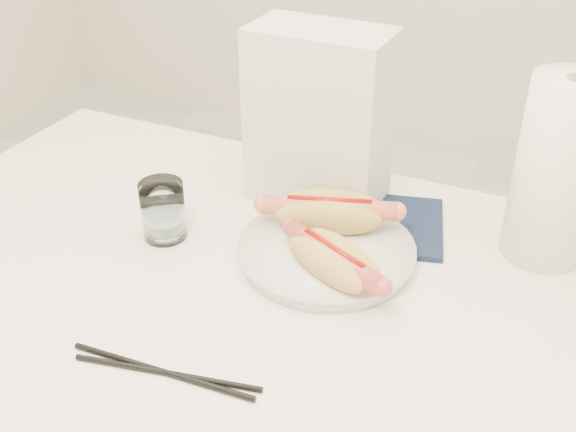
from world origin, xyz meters
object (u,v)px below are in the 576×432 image
at_px(paper_towel_roll, 559,171).
at_px(plate, 326,253).
at_px(napkin_box, 319,118).
at_px(water_glass, 163,210).
at_px(table, 252,332).
at_px(hotdog_right, 334,260).
at_px(hotdog_left, 329,213).

bearing_deg(paper_towel_roll, plate, -151.56).
bearing_deg(napkin_box, water_glass, -126.79).
xyz_separation_m(table, water_glass, (-0.18, 0.08, 0.10)).
height_order(hotdog_right, paper_towel_roll, paper_towel_roll).
bearing_deg(hotdog_left, water_glass, -175.33).
relative_size(plate, hotdog_left, 1.26).
xyz_separation_m(table, paper_towel_roll, (0.33, 0.27, 0.19)).
bearing_deg(paper_towel_roll, table, -140.84).
xyz_separation_m(hotdog_left, napkin_box, (-0.06, 0.11, 0.09)).
height_order(table, paper_towel_roll, paper_towel_roll).
bearing_deg(table, plate, 64.66).
relative_size(plate, hotdog_right, 1.43).
height_order(plate, hotdog_right, hotdog_right).
distance_m(hotdog_left, napkin_box, 0.15).
height_order(hotdog_right, water_glass, water_glass).
bearing_deg(water_glass, paper_towel_roll, 20.66).
distance_m(table, paper_towel_roll, 0.46).
xyz_separation_m(hotdog_right, napkin_box, (-0.11, 0.21, 0.10)).
bearing_deg(table, paper_towel_roll, 39.16).
bearing_deg(paper_towel_roll, water_glass, -159.34).
distance_m(plate, hotdog_right, 0.07).
relative_size(table, hotdog_right, 7.19).
distance_m(plate, hotdog_left, 0.06).
bearing_deg(napkin_box, hotdog_left, -57.84).
height_order(table, hotdog_left, hotdog_left).
height_order(hotdog_left, paper_towel_roll, paper_towel_roll).
bearing_deg(paper_towel_roll, hotdog_left, -161.42).
height_order(napkin_box, paper_towel_roll, napkin_box).
height_order(table, hotdog_right, hotdog_right).
height_order(table, plate, plate).
relative_size(plate, napkin_box, 0.87).
distance_m(water_glass, napkin_box, 0.27).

